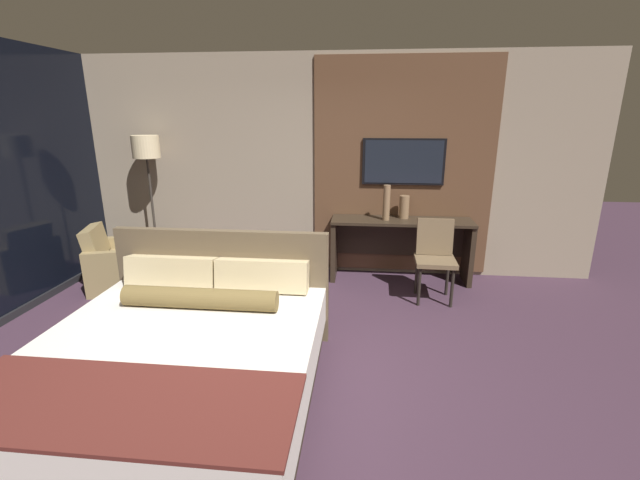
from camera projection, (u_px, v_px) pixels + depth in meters
ground_plane at (278, 378)px, 3.48m from camera, size 16.00×16.00×0.00m
wall_back_tv_panel at (326, 167)px, 5.54m from camera, size 7.20×0.09×2.80m
bed at (181, 362)px, 3.14m from camera, size 2.00×2.19×1.05m
desk at (400, 239)px, 5.44m from camera, size 1.75×0.47×0.80m
tv at (403, 162)px, 5.35m from camera, size 1.02×0.04×0.58m
desk_chair at (435, 252)px, 4.87m from camera, size 0.45×0.45×0.92m
armchair_by_window at (121, 266)px, 5.28m from camera, size 0.90×0.92×0.78m
floor_lamp at (147, 158)px, 5.44m from camera, size 0.34×0.34×1.81m
vase_tall at (386, 203)px, 5.26m from camera, size 0.09×0.09×0.44m
vase_short at (404, 207)px, 5.37m from camera, size 0.12×0.12×0.29m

